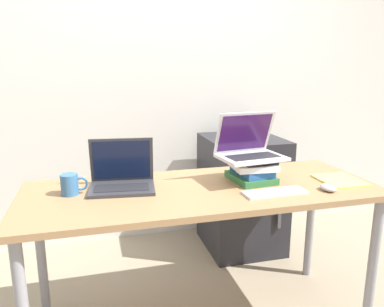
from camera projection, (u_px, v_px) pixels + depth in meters
The scene contains 10 objects.
wall_back at pixel (158, 69), 2.88m from camera, with size 8.00×0.05×2.70m.
desk at pixel (202, 203), 1.90m from camera, with size 1.78×0.69×0.78m.
laptop_left at pixel (122, 179), 1.87m from camera, with size 0.34×0.27×0.24m.
book_stack at pixel (252, 169), 1.98m from camera, with size 0.23×0.26×0.13m.
laptop_on_books at pixel (249, 149), 1.95m from camera, with size 0.35×0.28×0.24m.
wireless_keyboard at pixel (275, 192), 1.79m from camera, with size 0.31×0.11×0.01m.
mouse at pixel (328, 188), 1.83m from camera, with size 0.07×0.10×0.03m.
notepad at pixel (340, 180), 1.98m from camera, with size 0.21×0.25×0.01m.
mug at pixel (70, 184), 1.77m from camera, with size 0.13×0.08×0.10m.
mini_fridge at pixel (241, 193), 2.85m from camera, with size 0.54×0.60×0.86m.
Camera 1 is at (-0.52, -1.37, 1.38)m, focal length 35.00 mm.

